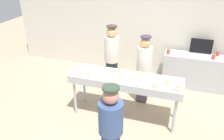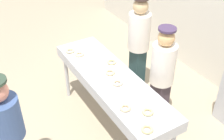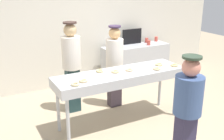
{
  "view_description": "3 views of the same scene",
  "coord_description": "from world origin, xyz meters",
  "px_view_note": "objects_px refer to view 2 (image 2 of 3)",
  "views": [
    {
      "loc": [
        1.0,
        -3.93,
        3.14
      ],
      "look_at": [
        -0.26,
        -0.07,
        1.09
      ],
      "focal_mm": 36.87,
      "sensor_mm": 36.0,
      "label": 1
    },
    {
      "loc": [
        2.71,
        -1.61,
        3.26
      ],
      "look_at": [
        -0.03,
        0.03,
        1.04
      ],
      "focal_mm": 46.97,
      "sensor_mm": 36.0,
      "label": 2
    },
    {
      "loc": [
        -2.17,
        -3.76,
        2.43
      ],
      "look_at": [
        -0.17,
        -0.02,
        1.02
      ],
      "focal_mm": 43.86,
      "sensor_mm": 36.0,
      "label": 3
    }
  ],
  "objects_px": {
    "plain_donut_1": "(147,129)",
    "worker_baker": "(162,74)",
    "worker_assistant": "(139,41)",
    "plain_donut_7": "(110,72)",
    "plain_donut_5": "(112,62)",
    "plain_donut_0": "(125,108)",
    "plain_donut_4": "(117,83)",
    "plain_donut_2": "(79,54)",
    "fryer_conveyor": "(111,83)",
    "plain_donut_6": "(70,51)",
    "plain_donut_3": "(148,112)",
    "customer_waiting": "(8,128)"
  },
  "relations": [
    {
      "from": "plain_donut_0",
      "to": "plain_donut_7",
      "type": "bearing_deg",
      "value": 163.35
    },
    {
      "from": "plain_donut_7",
      "to": "plain_donut_1",
      "type": "bearing_deg",
      "value": -9.97
    },
    {
      "from": "plain_donut_1",
      "to": "worker_baker",
      "type": "xyz_separation_m",
      "value": [
        -0.77,
        0.83,
        -0.05
      ]
    },
    {
      "from": "plain_donut_1",
      "to": "plain_donut_6",
      "type": "xyz_separation_m",
      "value": [
        -1.9,
        -0.04,
        0.0
      ]
    },
    {
      "from": "plain_donut_0",
      "to": "plain_donut_7",
      "type": "xyz_separation_m",
      "value": [
        -0.7,
        0.21,
        0.0
      ]
    },
    {
      "from": "plain_donut_1",
      "to": "worker_baker",
      "type": "bearing_deg",
      "value": 132.94
    },
    {
      "from": "plain_donut_2",
      "to": "fryer_conveyor",
      "type": "bearing_deg",
      "value": 9.79
    },
    {
      "from": "plain_donut_3",
      "to": "plain_donut_7",
      "type": "xyz_separation_m",
      "value": [
        -0.89,
        0.03,
        0.0
      ]
    },
    {
      "from": "plain_donut_2",
      "to": "plain_donut_6",
      "type": "xyz_separation_m",
      "value": [
        -0.16,
        -0.08,
        0.0
      ]
    },
    {
      "from": "plain_donut_1",
      "to": "plain_donut_0",
      "type": "bearing_deg",
      "value": -177.69
    },
    {
      "from": "plain_donut_2",
      "to": "plain_donut_6",
      "type": "height_order",
      "value": "same"
    },
    {
      "from": "plain_donut_1",
      "to": "plain_donut_3",
      "type": "bearing_deg",
      "value": 141.76
    },
    {
      "from": "worker_baker",
      "to": "worker_assistant",
      "type": "distance_m",
      "value": 0.83
    },
    {
      "from": "fryer_conveyor",
      "to": "customer_waiting",
      "type": "relative_size",
      "value": 1.47
    },
    {
      "from": "plain_donut_2",
      "to": "plain_donut_3",
      "type": "relative_size",
      "value": 1.0
    },
    {
      "from": "plain_donut_5",
      "to": "worker_baker",
      "type": "relative_size",
      "value": 0.08
    },
    {
      "from": "plain_donut_5",
      "to": "worker_baker",
      "type": "height_order",
      "value": "worker_baker"
    },
    {
      "from": "fryer_conveyor",
      "to": "plain_donut_2",
      "type": "xyz_separation_m",
      "value": [
        -0.73,
        -0.13,
        0.1
      ]
    },
    {
      "from": "plain_donut_1",
      "to": "worker_assistant",
      "type": "height_order",
      "value": "worker_assistant"
    },
    {
      "from": "fryer_conveyor",
      "to": "plain_donut_3",
      "type": "relative_size",
      "value": 16.81
    },
    {
      "from": "plain_donut_1",
      "to": "worker_assistant",
      "type": "relative_size",
      "value": 0.08
    },
    {
      "from": "plain_donut_0",
      "to": "plain_donut_4",
      "type": "height_order",
      "value": "same"
    },
    {
      "from": "plain_donut_2",
      "to": "customer_waiting",
      "type": "distance_m",
      "value": 1.58
    },
    {
      "from": "plain_donut_4",
      "to": "plain_donut_7",
      "type": "bearing_deg",
      "value": 171.3
    },
    {
      "from": "plain_donut_0",
      "to": "customer_waiting",
      "type": "xyz_separation_m",
      "value": [
        -0.45,
        -1.25,
        -0.07
      ]
    },
    {
      "from": "plain_donut_0",
      "to": "worker_baker",
      "type": "relative_size",
      "value": 0.08
    },
    {
      "from": "plain_donut_6",
      "to": "worker_baker",
      "type": "distance_m",
      "value": 1.43
    },
    {
      "from": "plain_donut_5",
      "to": "plain_donut_6",
      "type": "distance_m",
      "value": 0.7
    },
    {
      "from": "plain_donut_1",
      "to": "worker_baker",
      "type": "distance_m",
      "value": 1.13
    },
    {
      "from": "fryer_conveyor",
      "to": "plain_donut_4",
      "type": "height_order",
      "value": "plain_donut_4"
    },
    {
      "from": "worker_assistant",
      "to": "plain_donut_4",
      "type": "bearing_deg",
      "value": 125.4
    },
    {
      "from": "plain_donut_1",
      "to": "plain_donut_3",
      "type": "height_order",
      "value": "same"
    },
    {
      "from": "fryer_conveyor",
      "to": "plain_donut_0",
      "type": "relative_size",
      "value": 16.81
    },
    {
      "from": "worker_baker",
      "to": "worker_assistant",
      "type": "bearing_deg",
      "value": -0.27
    },
    {
      "from": "fryer_conveyor",
      "to": "worker_baker",
      "type": "relative_size",
      "value": 1.41
    },
    {
      "from": "plain_donut_5",
      "to": "worker_baker",
      "type": "bearing_deg",
      "value": 41.53
    },
    {
      "from": "plain_donut_2",
      "to": "plain_donut_4",
      "type": "xyz_separation_m",
      "value": [
        0.89,
        0.12,
        0.0
      ]
    },
    {
      "from": "plain_donut_1",
      "to": "plain_donut_2",
      "type": "bearing_deg",
      "value": 178.79
    },
    {
      "from": "plain_donut_2",
      "to": "worker_baker",
      "type": "xyz_separation_m",
      "value": [
        0.97,
        0.79,
        -0.05
      ]
    },
    {
      "from": "plain_donut_4",
      "to": "plain_donut_6",
      "type": "distance_m",
      "value": 1.07
    },
    {
      "from": "plain_donut_4",
      "to": "plain_donut_1",
      "type": "bearing_deg",
      "value": -10.35
    },
    {
      "from": "fryer_conveyor",
      "to": "plain_donut_5",
      "type": "distance_m",
      "value": 0.37
    },
    {
      "from": "plain_donut_0",
      "to": "plain_donut_4",
      "type": "xyz_separation_m",
      "value": [
        -0.45,
        0.17,
        0.0
      ]
    },
    {
      "from": "plain_donut_1",
      "to": "plain_donut_6",
      "type": "distance_m",
      "value": 1.9
    },
    {
      "from": "plain_donut_1",
      "to": "worker_assistant",
      "type": "bearing_deg",
      "value": 147.69
    },
    {
      "from": "plain_donut_1",
      "to": "plain_donut_7",
      "type": "distance_m",
      "value": 1.12
    },
    {
      "from": "plain_donut_2",
      "to": "plain_donut_5",
      "type": "distance_m",
      "value": 0.53
    },
    {
      "from": "plain_donut_0",
      "to": "plain_donut_7",
      "type": "relative_size",
      "value": 1.0
    },
    {
      "from": "fryer_conveyor",
      "to": "plain_donut_5",
      "type": "height_order",
      "value": "plain_donut_5"
    },
    {
      "from": "plain_donut_4",
      "to": "worker_assistant",
      "type": "xyz_separation_m",
      "value": [
        -0.73,
        0.84,
        0.02
      ]
    }
  ]
}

